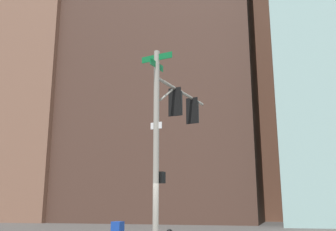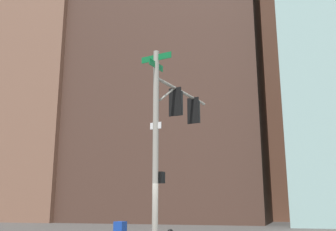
# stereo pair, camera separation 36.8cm
# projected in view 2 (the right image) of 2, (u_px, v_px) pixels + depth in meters

# --- Properties ---
(signal_pole_assembly) EXTENTS (1.51, 4.72, 7.40)m
(signal_pole_assembly) POSITION_uv_depth(u_px,v_px,m) (173.00, 123.00, 15.05)
(signal_pole_assembly) COLOR #9E998C
(signal_pole_assembly) RESTS_ON ground_plane
(building_brick_nearside) EXTENTS (25.23, 18.96, 48.86)m
(building_brick_nearside) POSITION_uv_depth(u_px,v_px,m) (169.00, 41.00, 54.27)
(building_brick_nearside) COLOR #4C3328
(building_brick_nearside) RESTS_ON ground_plane
(building_brick_midblock) EXTENTS (18.29, 19.01, 49.72)m
(building_brick_midblock) POSITION_uv_depth(u_px,v_px,m) (47.00, 53.00, 59.72)
(building_brick_midblock) COLOR #845B47
(building_brick_midblock) RESTS_ON ground_plane
(building_brick_farside) EXTENTS (17.43, 15.79, 51.59)m
(building_brick_farside) POSITION_uv_depth(u_px,v_px,m) (224.00, 52.00, 61.76)
(building_brick_farside) COLOR brown
(building_brick_farside) RESTS_ON ground_plane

